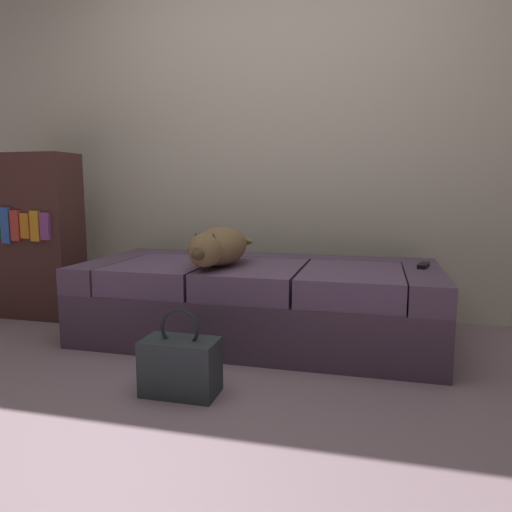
{
  "coord_description": "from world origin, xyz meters",
  "views": [
    {
      "loc": [
        0.65,
        -1.55,
        0.88
      ],
      "look_at": [
        0.0,
        1.01,
        0.49
      ],
      "focal_mm": 33.26,
      "sensor_mm": 36.0,
      "label": 1
    }
  ],
  "objects_px": {
    "bookshelf": "(37,236)",
    "tv_remote": "(423,265)",
    "couch": "(258,301)",
    "handbag": "(181,365)",
    "dog_tan": "(218,247)"
  },
  "relations": [
    {
      "from": "handbag",
      "to": "bookshelf",
      "type": "height_order",
      "value": "bookshelf"
    },
    {
      "from": "dog_tan",
      "to": "handbag",
      "type": "xyz_separation_m",
      "value": [
        0.05,
        -0.67,
        -0.43
      ]
    },
    {
      "from": "handbag",
      "to": "bookshelf",
      "type": "distance_m",
      "value": 1.76
    },
    {
      "from": "couch",
      "to": "bookshelf",
      "type": "height_order",
      "value": "bookshelf"
    },
    {
      "from": "tv_remote",
      "to": "bookshelf",
      "type": "distance_m",
      "value": 2.48
    },
    {
      "from": "couch",
      "to": "handbag",
      "type": "height_order",
      "value": "couch"
    },
    {
      "from": "couch",
      "to": "tv_remote",
      "type": "relative_size",
      "value": 13.41
    },
    {
      "from": "tv_remote",
      "to": "couch",
      "type": "bearing_deg",
      "value": -160.63
    },
    {
      "from": "tv_remote",
      "to": "handbag",
      "type": "xyz_separation_m",
      "value": [
        -1.04,
        -0.91,
        -0.33
      ]
    },
    {
      "from": "bookshelf",
      "to": "tv_remote",
      "type": "bearing_deg",
      "value": -0.5
    },
    {
      "from": "dog_tan",
      "to": "handbag",
      "type": "bearing_deg",
      "value": -85.36
    },
    {
      "from": "handbag",
      "to": "couch",
      "type": "bearing_deg",
      "value": 80.73
    },
    {
      "from": "dog_tan",
      "to": "tv_remote",
      "type": "xyz_separation_m",
      "value": [
        1.1,
        0.25,
        -0.1
      ]
    },
    {
      "from": "handbag",
      "to": "bookshelf",
      "type": "relative_size",
      "value": 0.34
    },
    {
      "from": "tv_remote",
      "to": "bookshelf",
      "type": "xyz_separation_m",
      "value": [
        -2.48,
        0.02,
        0.1
      ]
    }
  ]
}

